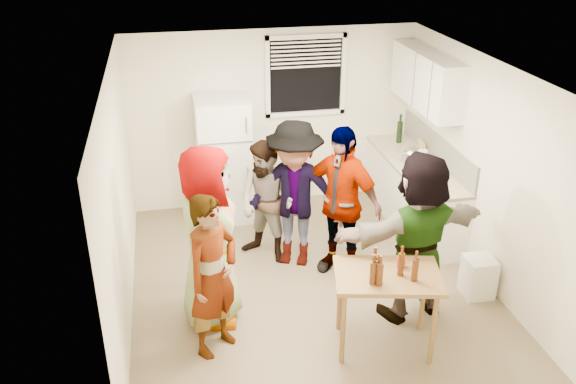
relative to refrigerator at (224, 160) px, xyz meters
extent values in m
cube|color=white|center=(0.00, 0.00, 0.00)|extent=(0.70, 0.70, 1.70)
cube|color=white|center=(2.45, -0.73, -0.42)|extent=(0.60, 2.20, 0.86)
cube|color=beige|center=(2.45, -0.73, 0.03)|extent=(0.64, 2.22, 0.04)
cube|color=#B1AEA4|center=(2.74, -0.73, 0.23)|extent=(0.03, 2.20, 0.36)
cube|color=white|center=(2.58, -0.53, 1.10)|extent=(0.34, 1.60, 0.70)
cylinder|color=white|center=(2.43, -0.96, 0.05)|extent=(0.12, 0.12, 0.26)
cylinder|color=black|center=(2.50, 0.02, 0.05)|extent=(0.08, 0.08, 0.31)
cylinder|color=#47230C|center=(2.35, -1.27, 0.05)|extent=(0.06, 0.06, 0.21)
cylinder|color=#1609B3|center=(2.19, -1.49, 0.05)|extent=(0.08, 0.08, 0.11)
cube|color=gold|center=(2.67, -0.41, 0.13)|extent=(0.02, 0.19, 0.16)
cube|color=silver|center=(2.53, -2.47, -0.60)|extent=(0.32, 0.32, 0.46)
cylinder|color=#47230C|center=(1.05, -3.14, -0.01)|extent=(0.06, 0.06, 0.25)
cylinder|color=red|center=(1.37, -3.00, -0.01)|extent=(0.08, 0.08, 0.11)
imported|color=gray|center=(-0.39, -2.29, -0.85)|extent=(2.07, 1.27, 0.62)
imported|color=#141933|center=(-0.41, -2.78, -0.85)|extent=(1.56, 1.64, 0.40)
imported|color=brown|center=(0.37, -1.22, -0.85)|extent=(1.59, 1.61, 0.58)
imported|color=#434449|center=(0.68, -1.37, -0.85)|extent=(1.80, 2.13, 0.67)
imported|color=black|center=(1.16, -1.64, -0.85)|extent=(2.07, 1.98, 0.44)
imported|color=#E7895A|center=(1.69, -2.63, -0.85)|extent=(2.00, 2.11, 0.54)
camera|label=1|loc=(-0.69, -7.63, 3.14)|focal=38.00mm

